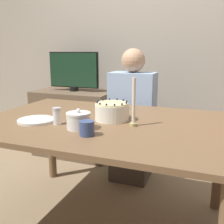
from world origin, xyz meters
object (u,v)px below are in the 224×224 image
Objects in this scene: tv_monitor at (73,71)px; candle at (134,107)px; sugar_bowl at (79,121)px; cake at (112,111)px; sugar_shaker at (57,116)px; person_man_blue_shirt at (132,124)px.

candle is at bearing -48.21° from tv_monitor.
sugar_bowl is 1.52m from tv_monitor.
cake is at bearing 153.46° from candle.
cake is at bearing -51.09° from tv_monitor.
sugar_bowl is 0.49× the size of candle.
candle is 1.54m from tv_monitor.
tv_monitor reaches higher than sugar_bowl.
cake is 1.37m from tv_monitor.
sugar_bowl is (-0.11, -0.25, -0.01)m from cake.
cake is 0.34m from sugar_shaker.
cake is 1.55× the size of sugar_bowl.
sugar_shaker is (-0.16, 0.04, 0.00)m from sugar_bowl.
person_man_blue_shirt reaches higher than candle.
cake reaches higher than sugar_bowl.
tv_monitor is (-0.59, 1.27, 0.16)m from sugar_shaker.
sugar_bowl is 0.99m from person_man_blue_shirt.
sugar_shaker is (-0.27, -0.21, -0.00)m from cake.
candle is (0.17, -0.08, 0.06)m from cake.
candle is (0.44, 0.13, 0.06)m from sugar_shaker.
sugar_bowl is 0.33m from candle.
tv_monitor is at bearing 131.79° from candle.
sugar_bowl is at bearing -12.37° from sugar_shaker.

